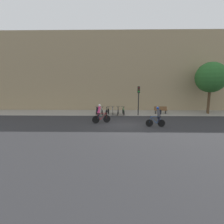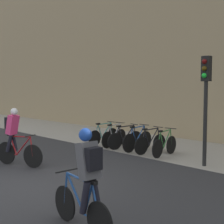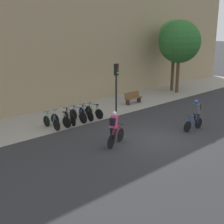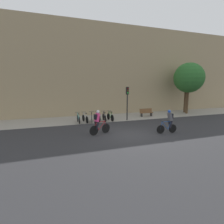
{
  "view_description": "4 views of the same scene",
  "coord_description": "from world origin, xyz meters",
  "px_view_note": "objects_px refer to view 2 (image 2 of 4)",
  "views": [
    {
      "loc": [
        -0.7,
        -15.35,
        3.71
      ],
      "look_at": [
        -1.07,
        2.21,
        0.83
      ],
      "focal_mm": 28.0,
      "sensor_mm": 36.0,
      "label": 1
    },
    {
      "loc": [
        6.78,
        -3.75,
        2.39
      ],
      "look_at": [
        0.06,
        2.77,
        1.69
      ],
      "focal_mm": 50.0,
      "sensor_mm": 36.0,
      "label": 2
    },
    {
      "loc": [
        -12.2,
        -9.66,
        5.79
      ],
      "look_at": [
        -1.02,
        2.19,
        1.24
      ],
      "focal_mm": 50.0,
      "sensor_mm": 36.0,
      "label": 3
    },
    {
      "loc": [
        -5.31,
        -11.2,
        3.6
      ],
      "look_at": [
        -0.79,
        1.77,
        1.44
      ],
      "focal_mm": 28.0,
      "sensor_mm": 36.0,
      "label": 4
    }
  ],
  "objects_px": {
    "parked_bike_2": "(125,139)",
    "parked_bike_1": "(114,137)",
    "parked_bike_0": "(104,135)",
    "cyclist_grey": "(87,177)",
    "parked_bike_3": "(137,140)",
    "parked_bike_4": "(150,143)",
    "traffic_light_pole": "(206,90)",
    "parked_bike_5": "(165,145)",
    "cyclist_pink": "(15,135)"
  },
  "relations": [
    {
      "from": "parked_bike_2",
      "to": "parked_bike_3",
      "type": "height_order",
      "value": "parked_bike_3"
    },
    {
      "from": "parked_bike_2",
      "to": "parked_bike_4",
      "type": "height_order",
      "value": "same"
    },
    {
      "from": "cyclist_grey",
      "to": "parked_bike_3",
      "type": "xyz_separation_m",
      "value": [
        -3.96,
        5.79,
        -0.53
      ]
    },
    {
      "from": "parked_bike_4",
      "to": "traffic_light_pole",
      "type": "relative_size",
      "value": 0.48
    },
    {
      "from": "parked_bike_1",
      "to": "traffic_light_pole",
      "type": "distance_m",
      "value": 4.71
    },
    {
      "from": "parked_bike_2",
      "to": "parked_bike_0",
      "type": "bearing_deg",
      "value": -179.98
    },
    {
      "from": "cyclist_grey",
      "to": "traffic_light_pole",
      "type": "bearing_deg",
      "value": 99.91
    },
    {
      "from": "parked_bike_2",
      "to": "parked_bike_3",
      "type": "relative_size",
      "value": 0.98
    },
    {
      "from": "cyclist_pink",
      "to": "parked_bike_0",
      "type": "xyz_separation_m",
      "value": [
        -0.76,
        4.46,
        -0.55
      ]
    },
    {
      "from": "parked_bike_0",
      "to": "parked_bike_4",
      "type": "bearing_deg",
      "value": 0.02
    },
    {
      "from": "cyclist_pink",
      "to": "traffic_light_pole",
      "type": "bearing_deg",
      "value": 45.02
    },
    {
      "from": "cyclist_pink",
      "to": "parked_bike_1",
      "type": "height_order",
      "value": "cyclist_pink"
    },
    {
      "from": "traffic_light_pole",
      "to": "parked_bike_5",
      "type": "bearing_deg",
      "value": 170.12
    },
    {
      "from": "parked_bike_2",
      "to": "parked_bike_4",
      "type": "distance_m",
      "value": 1.28
    },
    {
      "from": "cyclist_grey",
      "to": "parked_bike_5",
      "type": "relative_size",
      "value": 1.09
    },
    {
      "from": "cyclist_pink",
      "to": "parked_bike_3",
      "type": "height_order",
      "value": "cyclist_pink"
    },
    {
      "from": "parked_bike_0",
      "to": "parked_bike_1",
      "type": "xyz_separation_m",
      "value": [
        0.64,
        0.0,
        0.0
      ]
    },
    {
      "from": "cyclist_grey",
      "to": "parked_bike_3",
      "type": "distance_m",
      "value": 7.04
    },
    {
      "from": "cyclist_pink",
      "to": "parked_bike_2",
      "type": "relative_size",
      "value": 1.09
    },
    {
      "from": "traffic_light_pole",
      "to": "parked_bike_3",
      "type": "bearing_deg",
      "value": 174.29
    },
    {
      "from": "cyclist_grey",
      "to": "parked_bike_3",
      "type": "relative_size",
      "value": 1.04
    },
    {
      "from": "parked_bike_1",
      "to": "parked_bike_3",
      "type": "distance_m",
      "value": 1.28
    },
    {
      "from": "parked_bike_1",
      "to": "parked_bike_5",
      "type": "height_order",
      "value": "parked_bike_1"
    },
    {
      "from": "parked_bike_3",
      "to": "parked_bike_4",
      "type": "distance_m",
      "value": 0.64
    },
    {
      "from": "parked_bike_1",
      "to": "traffic_light_pole",
      "type": "xyz_separation_m",
      "value": [
        4.28,
        -0.3,
        1.95
      ]
    },
    {
      "from": "cyclist_grey",
      "to": "parked_bike_0",
      "type": "xyz_separation_m",
      "value": [
        -5.88,
        5.79,
        -0.55
      ]
    },
    {
      "from": "parked_bike_2",
      "to": "cyclist_grey",
      "type": "bearing_deg",
      "value": -51.53
    },
    {
      "from": "cyclist_grey",
      "to": "parked_bike_5",
      "type": "bearing_deg",
      "value": 114.84
    },
    {
      "from": "cyclist_pink",
      "to": "parked_bike_0",
      "type": "distance_m",
      "value": 4.56
    },
    {
      "from": "parked_bike_3",
      "to": "traffic_light_pole",
      "type": "xyz_separation_m",
      "value": [
        3.0,
        -0.3,
        1.93
      ]
    },
    {
      "from": "cyclist_grey",
      "to": "parked_bike_4",
      "type": "height_order",
      "value": "cyclist_grey"
    },
    {
      "from": "parked_bike_5",
      "to": "cyclist_pink",
      "type": "bearing_deg",
      "value": -118.65
    },
    {
      "from": "parked_bike_1",
      "to": "parked_bike_4",
      "type": "bearing_deg",
      "value": 0.01
    },
    {
      "from": "cyclist_grey",
      "to": "parked_bike_1",
      "type": "height_order",
      "value": "cyclist_grey"
    },
    {
      "from": "parked_bike_3",
      "to": "parked_bike_1",
      "type": "bearing_deg",
      "value": -179.96
    },
    {
      "from": "traffic_light_pole",
      "to": "cyclist_grey",
      "type": "bearing_deg",
      "value": -80.09
    },
    {
      "from": "parked_bike_2",
      "to": "parked_bike_1",
      "type": "bearing_deg",
      "value": 179.98
    },
    {
      "from": "parked_bike_1",
      "to": "parked_bike_0",
      "type": "bearing_deg",
      "value": -179.93
    },
    {
      "from": "parked_bike_0",
      "to": "parked_bike_5",
      "type": "bearing_deg",
      "value": 0.02
    },
    {
      "from": "parked_bike_3",
      "to": "parked_bike_4",
      "type": "xyz_separation_m",
      "value": [
        0.64,
        -0.0,
        -0.02
      ]
    },
    {
      "from": "parked_bike_0",
      "to": "parked_bike_3",
      "type": "bearing_deg",
      "value": 0.05
    },
    {
      "from": "cyclist_pink",
      "to": "parked_bike_5",
      "type": "bearing_deg",
      "value": 61.35
    },
    {
      "from": "parked_bike_0",
      "to": "traffic_light_pole",
      "type": "height_order",
      "value": "traffic_light_pole"
    },
    {
      "from": "parked_bike_5",
      "to": "traffic_light_pole",
      "type": "height_order",
      "value": "traffic_light_pole"
    },
    {
      "from": "parked_bike_5",
      "to": "parked_bike_0",
      "type": "bearing_deg",
      "value": -179.98
    },
    {
      "from": "parked_bike_0",
      "to": "parked_bike_1",
      "type": "distance_m",
      "value": 0.64
    },
    {
      "from": "cyclist_grey",
      "to": "parked_bike_2",
      "type": "relative_size",
      "value": 1.06
    },
    {
      "from": "parked_bike_1",
      "to": "parked_bike_2",
      "type": "height_order",
      "value": "parked_bike_1"
    },
    {
      "from": "cyclist_grey",
      "to": "traffic_light_pole",
      "type": "relative_size",
      "value": 0.52
    },
    {
      "from": "parked_bike_4",
      "to": "parked_bike_5",
      "type": "xyz_separation_m",
      "value": [
        0.64,
        0.0,
        -0.0
      ]
    }
  ]
}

